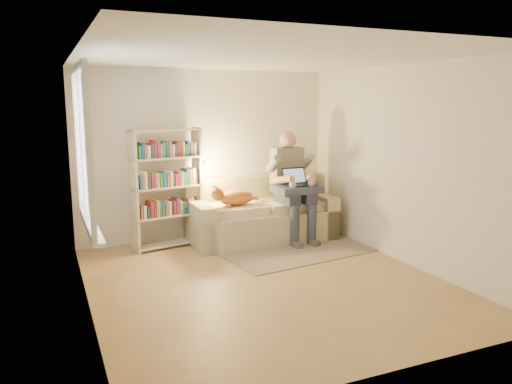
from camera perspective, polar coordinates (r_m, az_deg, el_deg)
name	(u,v)px	position (r m, az deg, el deg)	size (l,w,h in m)	color
floor	(265,281)	(6.05, 1.06, -10.18)	(4.50, 4.50, 0.00)	#997645
ceiling	(266,57)	(5.70, 1.14, 15.15)	(4.00, 4.50, 0.02)	white
wall_left	(82,185)	(5.24, -19.23, 0.77)	(0.02, 4.50, 2.60)	silver
wall_right	(405,165)	(6.80, 16.65, 2.95)	(0.02, 4.50, 2.60)	silver
wall_back	(206,155)	(7.82, -5.74, 4.21)	(4.00, 0.02, 2.60)	silver
wall_front	(391,213)	(3.83, 15.15, -2.30)	(4.00, 0.02, 2.60)	silver
window	(86,174)	(5.43, -18.88, 1.91)	(0.12, 1.52, 1.69)	white
sofa	(260,218)	(7.76, 0.50, -2.96)	(2.22, 1.01, 0.94)	#BFB687
person	(291,180)	(7.69, 4.07, 1.38)	(0.48, 0.77, 1.68)	gray
cat	(231,198)	(7.36, -2.92, -0.64)	(0.81, 0.28, 0.29)	orange
blanket	(302,188)	(7.59, 5.23, 0.41)	(0.66, 0.54, 0.11)	#2B344B
laptop	(301,180)	(7.58, 5.20, 1.32)	(0.38, 0.34, 0.31)	black
bookshelf	(167,182)	(7.34, -10.14, 1.08)	(1.19, 0.48, 1.75)	beige
rug	(297,250)	(7.29, 4.68, -6.61)	(2.19, 1.29, 0.01)	gray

